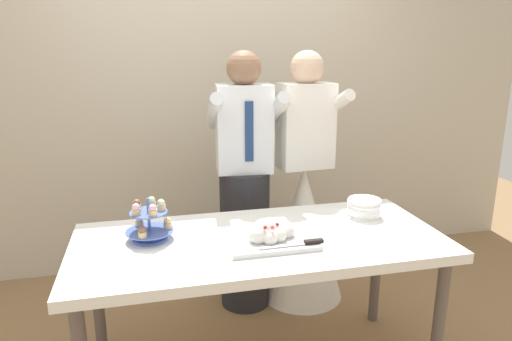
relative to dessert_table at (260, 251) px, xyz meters
name	(u,v)px	position (x,y,z in m)	size (l,w,h in m)	color
rear_wall	(213,78)	(0.00, 1.46, 0.75)	(5.20, 0.10, 2.90)	beige
dessert_table	(260,251)	(0.00, 0.00, 0.00)	(1.80, 0.80, 0.78)	white
cupcake_stand	(149,222)	(-0.52, 0.10, 0.16)	(0.23, 0.23, 0.21)	#4C66B2
main_cake_tray	(270,234)	(0.03, -0.07, 0.11)	(0.44, 0.31, 0.12)	silver
plate_stack	(364,207)	(0.63, 0.16, 0.12)	(0.19, 0.19, 0.10)	white
person_groom	(245,197)	(0.07, 0.71, 0.05)	(0.49, 0.52, 1.66)	#232328
person_bride	(303,215)	(0.48, 0.73, -0.12)	(0.56, 0.56, 1.66)	white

